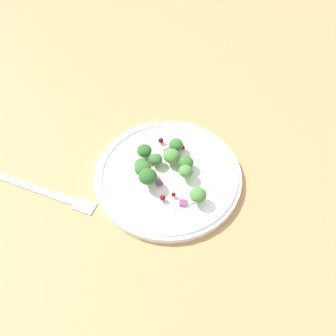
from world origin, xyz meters
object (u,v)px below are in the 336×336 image
(broccoli_floret_1, at_px, (148,177))
(fork, at_px, (51,194))
(plate, at_px, (168,175))
(broccoli_floret_0, at_px, (186,171))
(broccoli_floret_2, at_px, (143,169))

(broccoli_floret_1, relative_size, fork, 0.21)
(plate, distance_m, broccoli_floret_0, 0.04)
(plate, xyz_separation_m, broccoli_floret_2, (-0.01, -0.04, 0.03))
(broccoli_floret_0, bearing_deg, fork, -107.78)
(broccoli_floret_1, bearing_deg, plate, 104.76)
(broccoli_floret_1, height_order, broccoli_floret_2, broccoli_floret_1)
(broccoli_floret_1, xyz_separation_m, broccoli_floret_2, (-0.02, -0.00, -0.00))
(broccoli_floret_1, relative_size, broccoli_floret_2, 1.08)
(broccoli_floret_2, height_order, fork, broccoli_floret_2)
(broccoli_floret_0, relative_size, broccoli_floret_2, 0.85)
(broccoli_floret_0, bearing_deg, broccoli_floret_2, -116.57)
(plate, bearing_deg, broccoli_floret_1, -75.24)
(broccoli_floret_0, xyz_separation_m, fork, (-0.07, -0.21, -0.03))
(broccoli_floret_0, height_order, fork, broccoli_floret_0)
(plate, height_order, broccoli_floret_2, broccoli_floret_2)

